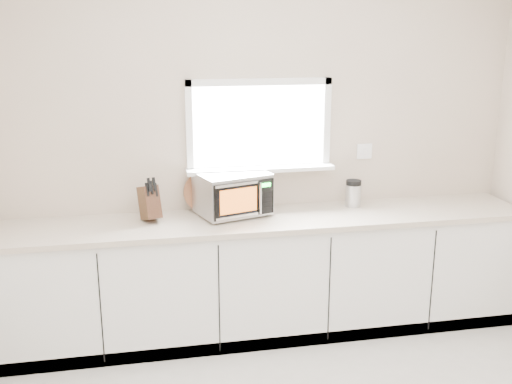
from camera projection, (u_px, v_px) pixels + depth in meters
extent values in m
cube|color=beige|center=(259.00, 151.00, 4.56)|extent=(4.00, 0.02, 2.70)
cube|color=white|center=(259.00, 126.00, 4.49)|extent=(1.00, 0.02, 0.60)
cube|color=white|center=(261.00, 169.00, 4.52)|extent=(1.12, 0.16, 0.03)
cube|color=white|center=(259.00, 82.00, 4.39)|extent=(1.10, 0.04, 0.05)
cube|color=white|center=(259.00, 168.00, 4.56)|extent=(1.10, 0.04, 0.05)
cube|color=white|center=(189.00, 128.00, 4.38)|extent=(0.05, 0.04, 0.70)
cube|color=white|center=(327.00, 124.00, 4.58)|extent=(0.05, 0.04, 0.70)
cube|color=white|center=(364.00, 151.00, 4.72)|extent=(0.12, 0.01, 0.12)
cube|color=white|center=(266.00, 277.00, 4.51)|extent=(3.92, 0.60, 0.88)
cube|color=beige|center=(267.00, 220.00, 4.38)|extent=(3.92, 0.64, 0.04)
cylinder|color=black|center=(216.00, 223.00, 4.23)|extent=(0.02, 0.02, 0.01)
cylinder|color=black|center=(199.00, 212.00, 4.48)|extent=(0.02, 0.02, 0.01)
cylinder|color=black|center=(267.00, 215.00, 4.42)|extent=(0.02, 0.02, 0.01)
cylinder|color=black|center=(248.00, 205.00, 4.67)|extent=(0.02, 0.02, 0.01)
cube|color=#B7BABF|center=(232.00, 193.00, 4.41)|extent=(0.58, 0.50, 0.29)
cube|color=black|center=(244.00, 200.00, 4.24)|extent=(0.45, 0.15, 0.26)
cube|color=orange|center=(239.00, 201.00, 4.21)|extent=(0.28, 0.09, 0.18)
cylinder|color=silver|center=(261.00, 198.00, 4.28)|extent=(0.02, 0.02, 0.23)
cube|color=black|center=(265.00, 197.00, 4.32)|extent=(0.11, 0.04, 0.25)
cube|color=#19FF33|center=(266.00, 185.00, 4.29)|extent=(0.08, 0.03, 0.03)
cube|color=silver|center=(232.00, 173.00, 4.37)|extent=(0.58, 0.50, 0.01)
cube|color=#472E19|center=(149.00, 202.00, 4.26)|extent=(0.18, 0.25, 0.27)
cube|color=black|center=(147.00, 190.00, 4.18)|extent=(0.03, 0.05, 0.10)
cube|color=black|center=(151.00, 187.00, 4.19)|extent=(0.03, 0.05, 0.10)
cube|color=black|center=(156.00, 190.00, 4.21)|extent=(0.03, 0.05, 0.10)
cube|color=black|center=(149.00, 185.00, 4.17)|extent=(0.03, 0.05, 0.10)
cube|color=black|center=(154.00, 184.00, 4.19)|extent=(0.03, 0.05, 0.10)
cylinder|color=#975F3A|center=(203.00, 192.00, 4.50)|extent=(0.30, 0.07, 0.30)
cylinder|color=#B7BABF|center=(353.00, 195.00, 4.63)|extent=(0.15, 0.15, 0.17)
cylinder|color=black|center=(354.00, 182.00, 4.61)|extent=(0.15, 0.15, 0.04)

